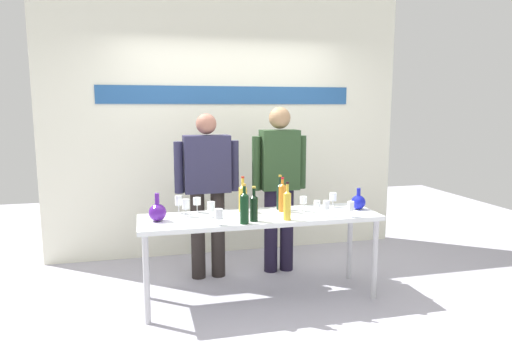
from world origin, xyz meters
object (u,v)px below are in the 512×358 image
Objects in this scene: wine_bottle_4 at (244,207)px; wine_glass_right_2 at (333,197)px; decanter_blue_left at (158,212)px; wine_glass_right_4 at (351,206)px; wine_bottle_2 at (254,207)px; wine_glass_left_4 at (219,214)px; presenter_left at (207,184)px; wine_glass_right_1 at (317,205)px; wine_glass_right_0 at (326,205)px; wine_glass_left_2 at (179,201)px; display_table at (260,223)px; wine_glass_left_0 at (186,204)px; wine_glass_right_3 at (303,201)px; decanter_blue_right at (358,202)px; presenter_right at (279,179)px; wine_bottle_3 at (280,195)px; wine_bottle_1 at (287,204)px; wine_glass_left_1 at (197,202)px; wine_bottle_0 at (282,197)px; wine_glass_left_3 at (211,207)px; wine_bottle_5 at (243,197)px.

wine_bottle_4 reaches higher than wine_glass_right_2.
wine_glass_right_4 is (1.63, -0.26, 0.02)m from decanter_blue_left.
wine_bottle_2 is 2.19× the size of wine_glass_left_4.
wine_bottle_2 is at bearing 33.00° from wine_bottle_4.
wine_glass_right_1 is (0.87, -0.74, -0.10)m from presenter_left.
decanter_blue_left is at bearing 172.27° from wine_glass_right_0.
wine_glass_left_2 is (-0.32, -0.40, -0.07)m from presenter_left.
display_table is 0.60m from wine_glass_right_0.
wine_glass_left_0 reaches higher than wine_glass_right_3.
wine_bottle_4 is at bearing -79.09° from presenter_left.
presenter_right is at bearing 131.87° from decanter_blue_right.
decanter_blue_right is at bearing 10.87° from wine_glass_left_4.
wine_bottle_3 is (0.61, -0.47, -0.05)m from presenter_left.
wine_glass_right_3 is (-0.12, 0.24, 0.00)m from wine_glass_right_0.
wine_bottle_2 is at bearing 174.60° from wine_bottle_1.
wine_glass_left_1 and wine_glass_right_2 have the same top height.
wine_bottle_1 reaches higher than wine_bottle_3.
wine_glass_right_3 is 0.45m from wine_glass_right_4.
wine_glass_left_1 is at bearing 102.71° from wine_glass_left_4.
wine_glass_left_0 is (-0.87, 0.02, -0.03)m from wine_bottle_0.
wine_glass_left_2 is at bearing -128.28° from presenter_left.
wine_glass_left_3 is (-0.67, -0.17, -0.04)m from wine_bottle_3.
wine_bottle_1 is 0.28m from wine_bottle_2.
wine_glass_left_2 is (0.19, 0.24, 0.04)m from decanter_blue_left.
presenter_left is 5.07× the size of wine_bottle_1.
wine_glass_left_0 is at bearing 121.62° from wine_glass_left_4.
display_table is at bearing 161.49° from wine_glass_right_0.
wine_glass_left_4 is 1.08× the size of wine_glass_right_1.
wine_bottle_4 is 0.43m from wine_bottle_5.
wine_bottle_2 is 0.51m from wine_bottle_3.
wine_glass_left_2 is (-0.49, 0.50, -0.03)m from wine_bottle_4.
wine_glass_left_3 is at bearing 94.29° from wine_glass_left_4.
wine_bottle_5 is at bearing 92.10° from wine_bottle_2.
wine_glass_right_1 is at bearing -23.36° from wine_bottle_5.
wine_bottle_0 is 2.06× the size of wine_glass_left_0.
decanter_blue_right is 0.62× the size of wine_bottle_5.
wine_glass_right_3 is at bearing 116.74° from wine_glass_right_0.
wine_glass_right_1 is (1.38, -0.10, 0.01)m from decanter_blue_left.
wine_bottle_5 is at bearing -135.81° from presenter_right.
display_table is at bearing -141.97° from wine_bottle_3.
wine_bottle_2 is (0.27, -0.84, -0.06)m from presenter_left.
presenter_left is at bearing 51.51° from decanter_blue_left.
wine_bottle_0 is 0.20m from wine_glass_right_3.
wine_glass_left_2 is (-0.16, 0.00, 0.01)m from wine_glass_left_1.
wine_glass_left_4 is (-1.36, -0.26, 0.02)m from decanter_blue_right.
decanter_blue_left is 0.27m from wine_glass_left_0.
wine_glass_right_0 is at bearing -22.11° from wine_glass_left_1.
wine_bottle_4 is (-0.43, -0.35, 0.00)m from wine_bottle_0.
wine_glass_right_3 is (-0.52, 0.05, 0.03)m from decanter_blue_right.
wine_bottle_5 is at bearing 156.64° from wine_glass_right_1.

